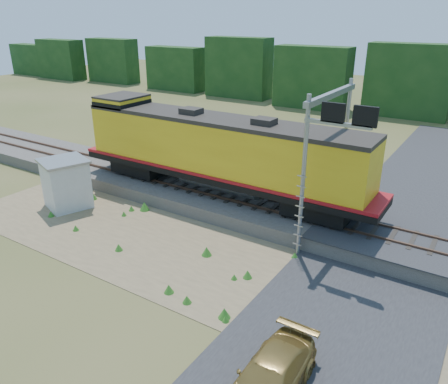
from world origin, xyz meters
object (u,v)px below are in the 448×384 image
Objects in this scene: locomotive at (215,150)px; signal_gantry at (332,131)px; car at (269,379)px; shed at (66,183)px.

signal_gantry is at bearing -5.51° from locomotive.
locomotive is 14.77m from car.
shed is at bearing -162.91° from signal_gantry.
locomotive is 4.44× the size of car.
shed is 0.74× the size of car.
signal_gantry reaches higher than shed.
signal_gantry reaches higher than car.
car is (16.60, -5.97, -0.86)m from shed.
car is (9.40, -11.05, -2.78)m from locomotive.
locomotive is at bearing 130.25° from car.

